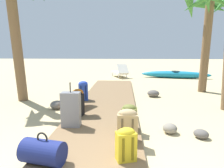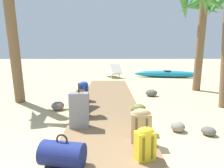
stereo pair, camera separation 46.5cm
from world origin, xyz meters
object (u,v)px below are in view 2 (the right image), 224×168
(backpack_black, at_px, (81,103))
(backpack_olive, at_px, (138,116))
(backpack_yellow, at_px, (145,143))
(lounge_chair, at_px, (113,72))
(backpack_orange, at_px, (80,98))
(palm_tree_far_right, at_px, (202,18))
(backpack_blue, at_px, (84,91))
(duffel_bag_navy, at_px, (62,154))
(kayak, at_px, (167,74))
(backpack_tan, at_px, (141,124))
(suitcase_grey, at_px, (79,110))

(backpack_black, xyz_separation_m, backpack_olive, (1.22, -0.78, -0.05))
(backpack_black, xyz_separation_m, backpack_yellow, (1.15, -1.92, -0.06))
(backpack_yellow, bearing_deg, lounge_chair, 91.73)
(backpack_orange, distance_m, backpack_yellow, 2.91)
(backpack_black, relative_size, palm_tree_far_right, 0.16)
(backpack_yellow, distance_m, palm_tree_far_right, 6.46)
(backpack_orange, height_order, backpack_olive, same)
(backpack_blue, height_order, lounge_chair, lounge_chair)
(backpack_black, distance_m, backpack_yellow, 2.24)
(duffel_bag_navy, distance_m, kayak, 10.11)
(backpack_tan, bearing_deg, backpack_yellow, -92.93)
(backpack_black, relative_size, backpack_blue, 1.00)
(duffel_bag_navy, relative_size, palm_tree_far_right, 0.17)
(backpack_black, distance_m, kayak, 8.26)
(backpack_blue, bearing_deg, duffel_bag_navy, -87.52)
(kayak, bearing_deg, duffel_bag_navy, -113.25)
(duffel_bag_navy, height_order, lounge_chair, lounge_chair)
(duffel_bag_navy, relative_size, backpack_blue, 1.07)
(backpack_blue, distance_m, palm_tree_far_right, 5.18)
(palm_tree_far_right, relative_size, lounge_chair, 2.22)
(lounge_chair, distance_m, kayak, 3.15)
(backpack_orange, relative_size, backpack_yellow, 1.04)
(lounge_chair, relative_size, kayak, 0.43)
(duffel_bag_navy, xyz_separation_m, suitcase_grey, (0.03, 1.39, 0.18))
(backpack_black, relative_size, suitcase_grey, 0.66)
(backpack_black, relative_size, backpack_orange, 1.20)
(suitcase_grey, relative_size, backpack_yellow, 1.89)
(backpack_yellow, bearing_deg, backpack_olive, 86.55)
(backpack_tan, xyz_separation_m, backpack_blue, (-1.30, 2.80, 0.01))
(backpack_tan, distance_m, backpack_blue, 3.08)
(duffel_bag_navy, height_order, backpack_yellow, backpack_yellow)
(backpack_orange, relative_size, backpack_blue, 0.84)
(backpack_yellow, bearing_deg, palm_tree_far_right, 60.51)
(backpack_blue, height_order, kayak, backpack_blue)
(backpack_orange, height_order, backpack_yellow, backpack_orange)
(duffel_bag_navy, distance_m, backpack_yellow, 1.13)
(backpack_tan, height_order, lounge_chair, lounge_chair)
(backpack_orange, xyz_separation_m, backpack_olive, (1.34, -1.48, -0.00))
(suitcase_grey, relative_size, backpack_tan, 1.58)
(backpack_orange, distance_m, kayak, 7.72)
(backpack_black, height_order, backpack_yellow, backpack_black)
(lounge_chair, bearing_deg, backpack_blue, -99.66)
(suitcase_grey, relative_size, backpack_olive, 1.81)
(backpack_tan, bearing_deg, kayak, 71.62)
(backpack_orange, height_order, palm_tree_far_right, palm_tree_far_right)
(backpack_olive, bearing_deg, duffel_bag_navy, -132.54)
(palm_tree_far_right, bearing_deg, suitcase_grey, -135.44)
(suitcase_grey, relative_size, kayak, 0.23)
(backpack_tan, bearing_deg, duffel_bag_navy, -147.15)
(suitcase_grey, relative_size, backpack_blue, 1.51)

